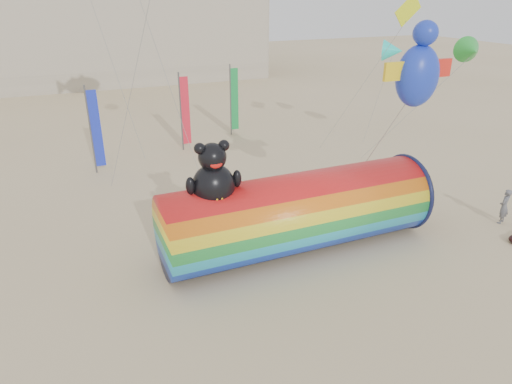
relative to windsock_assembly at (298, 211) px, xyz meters
name	(u,v)px	position (x,y,z in m)	size (l,w,h in m)	color
ground	(259,263)	(-1.92, -0.50, -1.72)	(160.00, 160.00, 0.00)	#CCB58C
windsock_assembly	(298,211)	(0.00, 0.00, 0.00)	(11.26, 3.43, 5.19)	red
kite_handler	(504,206)	(9.86, -1.76, -0.88)	(0.61, 0.40, 1.68)	slate
festival_banners	(176,112)	(-1.34, 14.54, 0.91)	(10.77, 4.35, 5.20)	#59595E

